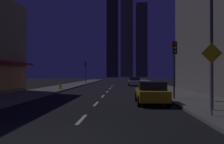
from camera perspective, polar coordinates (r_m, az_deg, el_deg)
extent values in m
cube|color=black|center=(38.78, 0.17, -3.46)|extent=(78.00, 136.00, 0.10)
cube|color=#605E59|center=(39.08, 10.49, -3.24)|extent=(4.00, 76.00, 0.15)
cube|color=#605E59|center=(39.71, -9.99, -3.20)|extent=(4.00, 76.00, 0.15)
cube|color=silver|center=(10.23, -7.43, -11.42)|extent=(0.16, 2.20, 0.01)
cube|color=silver|center=(15.31, -3.94, -7.78)|extent=(0.16, 2.20, 0.01)
cube|color=silver|center=(20.45, -2.22, -5.94)|extent=(0.16, 2.20, 0.01)
cube|color=silver|center=(25.62, -1.20, -4.85)|extent=(0.16, 2.20, 0.01)
cube|color=silver|center=(30.80, -0.52, -4.12)|extent=(0.16, 2.20, 0.01)
cube|color=silver|center=(35.98, -0.04, -3.60)|extent=(0.16, 2.20, 0.01)
cube|color=silver|center=(41.17, 0.32, -3.21)|extent=(0.16, 2.20, 0.01)
cube|color=#363328|center=(146.74, 0.12, 11.37)|extent=(7.05, 5.14, 64.31)
cube|color=#605C48|center=(166.63, 3.60, 8.34)|extent=(8.44, 8.51, 55.17)
cube|color=#4A4738|center=(162.84, 7.25, 7.69)|extent=(7.41, 7.55, 50.32)
cube|color=gold|center=(15.48, 9.58, -5.42)|extent=(1.80, 4.20, 0.65)
cube|color=black|center=(15.24, 9.67, -3.39)|extent=(1.64, 2.00, 0.55)
cylinder|color=black|center=(16.82, 6.02, -5.98)|extent=(0.22, 0.68, 0.68)
cylinder|color=black|center=(17.01, 11.98, -5.91)|extent=(0.22, 0.68, 0.68)
cylinder|color=black|center=(14.04, 6.67, -7.06)|extent=(0.22, 0.68, 0.68)
cylinder|color=black|center=(14.27, 13.79, -6.95)|extent=(0.22, 0.68, 0.68)
sphere|color=white|center=(17.46, 6.98, -4.70)|extent=(0.18, 0.18, 0.18)
sphere|color=white|center=(17.57, 10.58, -4.67)|extent=(0.18, 0.18, 0.18)
cube|color=silver|center=(38.91, 5.49, -2.46)|extent=(1.80, 4.20, 0.65)
cube|color=black|center=(38.69, 5.50, -1.65)|extent=(1.64, 2.00, 0.55)
cylinder|color=black|center=(40.28, 4.14, -2.79)|extent=(0.22, 0.68, 0.68)
cylinder|color=black|center=(40.36, 6.64, -2.78)|extent=(0.22, 0.68, 0.68)
cylinder|color=black|center=(37.49, 4.24, -2.96)|extent=(0.22, 0.68, 0.68)
cylinder|color=black|center=(37.57, 6.93, -2.95)|extent=(0.22, 0.68, 0.68)
sphere|color=white|center=(40.93, 4.58, -2.30)|extent=(0.18, 0.18, 0.18)
sphere|color=white|center=(40.98, 6.12, -2.30)|extent=(0.18, 0.18, 0.18)
cylinder|color=gold|center=(29.11, -12.53, -3.49)|extent=(0.22, 0.22, 0.55)
sphere|color=gold|center=(29.10, -12.52, -2.95)|extent=(0.21, 0.21, 0.21)
cylinder|color=gold|center=(29.12, -12.53, -3.97)|extent=(0.30, 0.30, 0.06)
cylinder|color=gold|center=(29.15, -12.83, -3.43)|extent=(0.10, 0.10, 0.10)
cylinder|color=gold|center=(29.07, -12.22, -3.44)|extent=(0.10, 0.10, 0.10)
cylinder|color=#2D2D2D|center=(17.69, 14.94, 0.50)|extent=(0.12, 0.12, 4.20)
cube|color=black|center=(17.59, 15.06, 5.73)|extent=(0.32, 0.24, 0.90)
sphere|color=red|center=(17.50, 15.15, 6.69)|extent=(0.18, 0.18, 0.18)
sphere|color=#F2B20C|center=(17.47, 15.15, 5.77)|extent=(0.18, 0.18, 0.18)
sphere|color=#19D833|center=(17.44, 15.16, 4.86)|extent=(0.18, 0.18, 0.18)
cylinder|color=#2D2D2D|center=(45.27, -6.45, -0.12)|extent=(0.12, 0.12, 4.20)
cube|color=black|center=(45.12, -6.49, 1.91)|extent=(0.32, 0.24, 0.90)
sphere|color=red|center=(45.00, -6.52, 2.28)|extent=(0.18, 0.18, 0.18)
sphere|color=#F2B20C|center=(44.99, -6.52, 1.92)|extent=(0.18, 0.18, 0.18)
sphere|color=#19D833|center=(44.98, -6.52, 1.57)|extent=(0.18, 0.18, 0.18)
cylinder|color=#38383D|center=(12.76, 23.17, 6.09)|extent=(0.16, 0.16, 6.50)
cylinder|color=slate|center=(10.99, 23.17, -3.56)|extent=(0.08, 0.08, 2.40)
cube|color=yellow|center=(10.98, 23.20, 4.27)|extent=(0.91, 0.03, 0.91)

